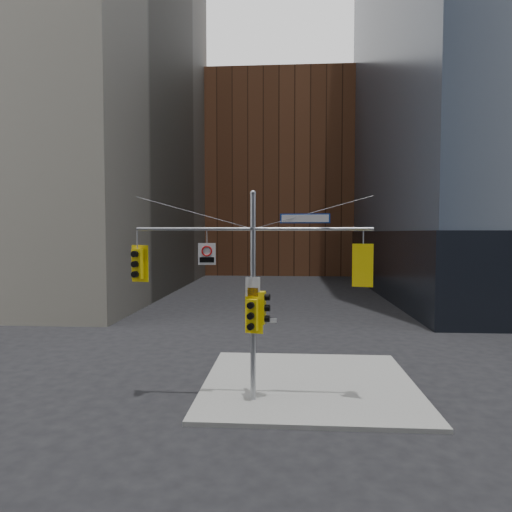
# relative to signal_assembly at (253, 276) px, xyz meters

# --- Properties ---
(ground) EXTENTS (160.00, 160.00, 0.00)m
(ground) POSITION_rel_signal_assembly_xyz_m (0.00, -1.99, -4.42)
(ground) COLOR black
(ground) RESTS_ON ground
(sidewalk_corner) EXTENTS (8.00, 8.00, 0.15)m
(sidewalk_corner) POSITION_rel_signal_assembly_xyz_m (2.00, 2.01, -4.34)
(sidewalk_corner) COLOR gray
(sidewalk_corner) RESTS_ON ground
(brick_midrise) EXTENTS (26.00, 20.00, 28.00)m
(brick_midrise) POSITION_rel_signal_assembly_xyz_m (0.00, 56.01, 9.58)
(brick_midrise) COLOR brown
(brick_midrise) RESTS_ON ground
(signal_assembly) EXTENTS (8.00, 0.80, 7.30)m
(signal_assembly) POSITION_rel_signal_assembly_xyz_m (0.00, 0.00, 0.00)
(signal_assembly) COLOR #96999F
(signal_assembly) RESTS_ON ground
(traffic_light_west_arm) EXTENTS (0.61, 0.54, 1.29)m
(traffic_light_west_arm) POSITION_rel_signal_assembly_xyz_m (-3.99, 0.01, 0.38)
(traffic_light_west_arm) COLOR yellow
(traffic_light_west_arm) RESTS_ON ground
(traffic_light_east_arm) EXTENTS (0.67, 0.61, 1.42)m
(traffic_light_east_arm) POSITION_rel_signal_assembly_xyz_m (3.67, 0.00, 0.38)
(traffic_light_east_arm) COLOR yellow
(traffic_light_east_arm) RESTS_ON ground
(traffic_light_pole_side) EXTENTS (0.46, 0.39, 1.10)m
(traffic_light_pole_side) POSITION_rel_signal_assembly_xyz_m (0.33, -0.00, -1.09)
(traffic_light_pole_side) COLOR yellow
(traffic_light_pole_side) RESTS_ON ground
(traffic_light_pole_front) EXTENTS (0.62, 0.57, 1.31)m
(traffic_light_pole_front) POSITION_rel_signal_assembly_xyz_m (0.00, -0.27, -1.29)
(traffic_light_pole_front) COLOR yellow
(traffic_light_pole_front) RESTS_ON ground
(street_sign_blade) EXTENTS (1.67, 0.19, 0.33)m
(street_sign_blade) POSITION_rel_signal_assembly_xyz_m (1.74, 0.00, 1.93)
(street_sign_blade) COLOR navy
(street_sign_blade) RESTS_ON ground
(regulatory_sign_arm) EXTENTS (0.59, 0.09, 0.74)m
(regulatory_sign_arm) POSITION_rel_signal_assembly_xyz_m (-1.57, -0.02, 0.76)
(regulatory_sign_arm) COLOR silver
(regulatory_sign_arm) RESTS_ON ground
(regulatory_sign_pole) EXTENTS (0.50, 0.09, 0.65)m
(regulatory_sign_pole) POSITION_rel_signal_assembly_xyz_m (0.00, -0.12, -0.38)
(regulatory_sign_pole) COLOR silver
(regulatory_sign_pole) RESTS_ON ground
(street_blade_ew) EXTENTS (0.70, 0.12, 0.14)m
(street_blade_ew) POSITION_rel_signal_assembly_xyz_m (0.45, 0.01, -1.53)
(street_blade_ew) COLOR silver
(street_blade_ew) RESTS_ON ground
(street_blade_ns) EXTENTS (0.06, 0.68, 0.14)m
(street_blade_ns) POSITION_rel_signal_assembly_xyz_m (0.00, 0.46, -1.67)
(street_blade_ns) COLOR #145926
(street_blade_ns) RESTS_ON ground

